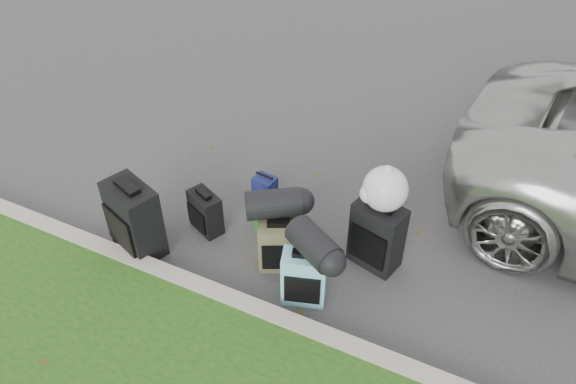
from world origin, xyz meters
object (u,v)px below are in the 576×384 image
at_px(suitcase_large_black_left, 135,219).
at_px(tote_navy, 265,187).
at_px(suitcase_small_black, 206,212).
at_px(suitcase_large_black_right, 377,235).
at_px(tote_green, 270,213).
at_px(suitcase_teal, 304,277).
at_px(suitcase_olive, 279,245).

bearing_deg(suitcase_large_black_left, tote_navy, 79.28).
distance_m(suitcase_small_black, suitcase_large_black_left, 0.76).
xyz_separation_m(suitcase_small_black, suitcase_large_black_left, (-0.48, -0.57, 0.17)).
relative_size(suitcase_large_black_right, tote_green, 2.11).
distance_m(suitcase_small_black, suitcase_teal, 1.44).
xyz_separation_m(suitcase_large_black_left, suitcase_teal, (1.86, 0.14, -0.12)).
bearing_deg(suitcase_olive, suitcase_small_black, 144.96).
relative_size(suitcase_small_black, tote_green, 1.35).
relative_size(suitcase_teal, tote_green, 1.66).
bearing_deg(tote_green, suitcase_small_black, -172.82).
distance_m(suitcase_small_black, tote_navy, 0.85).
bearing_deg(suitcase_small_black, suitcase_large_black_right, 34.53).
relative_size(suitcase_olive, tote_green, 1.59).
relative_size(suitcase_teal, tote_navy, 2.18).
bearing_deg(suitcase_teal, suitcase_large_black_left, 166.76).
distance_m(suitcase_teal, tote_green, 1.11).
relative_size(suitcase_small_black, suitcase_large_black_right, 0.64).
bearing_deg(suitcase_large_black_left, suitcase_small_black, 69.84).
distance_m(suitcase_small_black, tote_green, 0.70).
relative_size(tote_green, tote_navy, 1.31).
bearing_deg(tote_navy, tote_green, -49.07).
bearing_deg(suitcase_large_black_right, tote_navy, 178.49).
bearing_deg(suitcase_teal, suitcase_olive, 127.40).
height_order(suitcase_small_black, suitcase_large_black_right, suitcase_large_black_right).
height_order(suitcase_olive, suitcase_teal, suitcase_teal).
bearing_deg(suitcase_large_black_right, suitcase_small_black, -154.88).
bearing_deg(suitcase_small_black, suitcase_large_black_left, -105.88).
bearing_deg(suitcase_teal, tote_green, 117.19).
relative_size(suitcase_teal, suitcase_large_black_right, 0.79).
xyz_separation_m(suitcase_teal, tote_navy, (-1.06, 1.21, -0.16)).
relative_size(suitcase_large_black_left, suitcase_olive, 1.46).
bearing_deg(suitcase_olive, tote_navy, 98.38).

